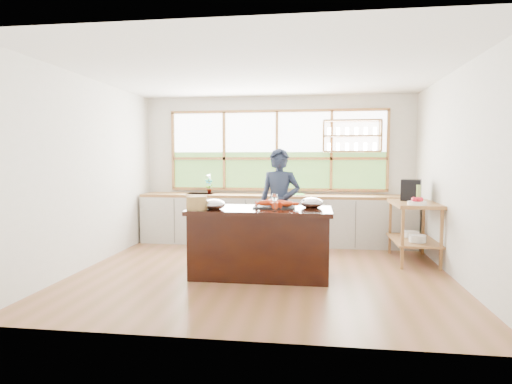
% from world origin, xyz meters
% --- Properties ---
extents(ground_plane, '(5.00, 5.00, 0.00)m').
position_xyz_m(ground_plane, '(0.00, 0.00, 0.00)').
color(ground_plane, '#8F593D').
extents(room_shell, '(5.02, 4.52, 2.71)m').
position_xyz_m(room_shell, '(0.02, 0.51, 1.75)').
color(room_shell, silver).
rests_on(room_shell, ground_plane).
extents(back_counter, '(4.90, 0.63, 0.90)m').
position_xyz_m(back_counter, '(-0.02, 1.94, 0.45)').
color(back_counter, beige).
rests_on(back_counter, ground_plane).
extents(right_shelf_unit, '(0.62, 1.10, 0.90)m').
position_xyz_m(right_shelf_unit, '(2.19, 0.89, 0.60)').
color(right_shelf_unit, olive).
rests_on(right_shelf_unit, ground_plane).
extents(island, '(1.85, 0.90, 0.90)m').
position_xyz_m(island, '(0.00, -0.20, 0.45)').
color(island, black).
rests_on(island, ground_plane).
extents(cook, '(0.67, 0.49, 1.70)m').
position_xyz_m(cook, '(0.19, 0.55, 0.85)').
color(cook, '#1C253A').
rests_on(cook, ground_plane).
extents(potted_plant, '(0.17, 0.13, 0.28)m').
position_xyz_m(potted_plant, '(-1.25, 2.00, 1.04)').
color(potted_plant, slate).
rests_on(potted_plant, back_counter).
extents(cutting_board, '(0.44, 0.35, 0.01)m').
position_xyz_m(cutting_board, '(0.32, 1.94, 0.91)').
color(cutting_board, green).
rests_on(cutting_board, back_counter).
extents(espresso_machine, '(0.36, 0.37, 0.33)m').
position_xyz_m(espresso_machine, '(2.19, 1.15, 1.06)').
color(espresso_machine, black).
rests_on(espresso_machine, right_shelf_unit).
extents(wine_bottle, '(0.07, 0.07, 0.26)m').
position_xyz_m(wine_bottle, '(2.24, 0.88, 1.03)').
color(wine_bottle, '#8CAA50').
rests_on(wine_bottle, right_shelf_unit).
extents(fruit_bowl, '(0.26, 0.26, 0.11)m').
position_xyz_m(fruit_bowl, '(2.14, 0.52, 0.94)').
color(fruit_bowl, white).
rests_on(fruit_bowl, right_shelf_unit).
extents(slate_board, '(0.57, 0.42, 0.02)m').
position_xyz_m(slate_board, '(0.17, -0.07, 0.91)').
color(slate_board, black).
rests_on(slate_board, island).
extents(lobster_pile, '(0.52, 0.48, 0.08)m').
position_xyz_m(lobster_pile, '(0.19, -0.10, 0.96)').
color(lobster_pile, red).
rests_on(lobster_pile, slate_board).
extents(mixing_bowl_left, '(0.29, 0.29, 0.14)m').
position_xyz_m(mixing_bowl_left, '(-0.58, -0.38, 0.96)').
color(mixing_bowl_left, '#BABBC1').
rests_on(mixing_bowl_left, island).
extents(mixing_bowl_right, '(0.30, 0.30, 0.14)m').
position_xyz_m(mixing_bowl_right, '(0.67, -0.02, 0.96)').
color(mixing_bowl_right, '#BABBC1').
rests_on(mixing_bowl_right, island).
extents(wine_glass, '(0.08, 0.08, 0.22)m').
position_xyz_m(wine_glass, '(0.21, -0.47, 1.06)').
color(wine_glass, silver).
rests_on(wine_glass, island).
extents(wicker_basket, '(0.27, 0.27, 0.17)m').
position_xyz_m(wicker_basket, '(-0.80, -0.44, 0.99)').
color(wicker_basket, tan).
rests_on(wicker_basket, island).
extents(parchment_roll, '(0.10, 0.30, 0.08)m').
position_xyz_m(parchment_roll, '(-0.70, 0.01, 0.94)').
color(parchment_roll, white).
rests_on(parchment_roll, island).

